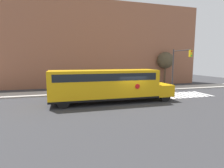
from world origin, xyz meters
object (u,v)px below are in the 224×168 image
Objects in this scene: traffic_light at (178,63)px; tree_near_sidewalk at (165,60)px; school_bus at (108,84)px; stop_sign at (157,77)px.

traffic_light reaches higher than tree_near_sidewalk.
traffic_light is 5.99m from tree_near_sidewalk.
traffic_light is at bearing -106.23° from tree_near_sidewalk.
tree_near_sidewalk is at bearing 73.77° from traffic_light.
tree_near_sidewalk reaches higher than school_bus.
tree_near_sidewalk is (12.03, 9.76, 2.20)m from school_bus.
school_bus is at bearing -140.94° from tree_near_sidewalk.
traffic_light is 1.02× the size of tree_near_sidewalk.
stop_sign is at bearing 155.07° from traffic_light.
traffic_light reaches higher than school_bus.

